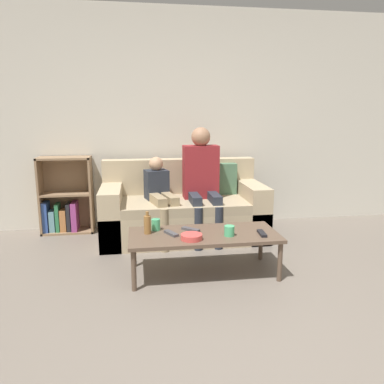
{
  "coord_description": "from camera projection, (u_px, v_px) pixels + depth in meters",
  "views": [
    {
      "loc": [
        -0.65,
        -1.75,
        1.38
      ],
      "look_at": [
        -0.12,
        1.78,
        0.63
      ],
      "focal_mm": 35.0,
      "sensor_mm": 36.0,
      "label": 1
    }
  ],
  "objects": [
    {
      "name": "tv_remote_2",
      "position": [
        191.0,
        229.0,
        3.29
      ],
      "size": [
        0.16,
        0.15,
        0.02
      ],
      "rotation": [
        0.0,
        0.0,
        0.81
      ],
      "color": "#47474C",
      "rests_on": "coffee_table"
    },
    {
      "name": "snack_bowl",
      "position": [
        192.0,
        237.0,
        3.06
      ],
      "size": [
        0.18,
        0.18,
        0.05
      ],
      "color": "#DB4C47",
      "rests_on": "coffee_table"
    },
    {
      "name": "wall_back",
      "position": [
        189.0,
        120.0,
        4.57
      ],
      "size": [
        12.0,
        0.06,
        2.6
      ],
      "color": "beige",
      "rests_on": "ground_plane"
    },
    {
      "name": "bookshelf",
      "position": [
        65.0,
        202.0,
        4.4
      ],
      "size": [
        0.59,
        0.28,
        0.89
      ],
      "color": "#8E7051",
      "rests_on": "ground_plane"
    },
    {
      "name": "person_child",
      "position": [
        161.0,
        194.0,
        4.02
      ],
      "size": [
        0.37,
        0.64,
        0.92
      ],
      "rotation": [
        0.0,
        0.0,
        0.25
      ],
      "color": "#9E8966",
      "rests_on": "ground_plane"
    },
    {
      "name": "coffee_table",
      "position": [
        204.0,
        237.0,
        3.22
      ],
      "size": [
        1.28,
        0.57,
        0.37
      ],
      "color": "brown",
      "rests_on": "ground_plane"
    },
    {
      "name": "bottle",
      "position": [
        147.0,
        224.0,
        3.2
      ],
      "size": [
        0.06,
        0.06,
        0.2
      ],
      "color": "olive",
      "rests_on": "coffee_table"
    },
    {
      "name": "cup_near",
      "position": [
        156.0,
        225.0,
        3.3
      ],
      "size": [
        0.08,
        0.08,
        0.1
      ],
      "color": "#4CB77A",
      "rests_on": "coffee_table"
    },
    {
      "name": "couch",
      "position": [
        183.0,
        211.0,
        4.23
      ],
      "size": [
        1.79,
        0.87,
        0.85
      ],
      "color": "tan",
      "rests_on": "ground_plane"
    },
    {
      "name": "person_adult",
      "position": [
        202.0,
        175.0,
        4.11
      ],
      "size": [
        0.39,
        0.61,
        1.23
      ],
      "rotation": [
        0.0,
        0.0,
        0.01
      ],
      "color": "#282D38",
      "rests_on": "ground_plane"
    },
    {
      "name": "ground_plane",
      "position": [
        261.0,
        367.0,
        2.07
      ],
      "size": [
        22.0,
        22.0,
        0.0
      ],
      "primitive_type": "plane",
      "color": "#70665B"
    },
    {
      "name": "tv_remote_1",
      "position": [
        262.0,
        233.0,
        3.18
      ],
      "size": [
        0.06,
        0.17,
        0.02
      ],
      "rotation": [
        0.0,
        0.0,
        -0.07
      ],
      "color": "black",
      "rests_on": "coffee_table"
    },
    {
      "name": "tv_remote_0",
      "position": [
        171.0,
        233.0,
        3.18
      ],
      "size": [
        0.12,
        0.17,
        0.02
      ],
      "rotation": [
        0.0,
        0.0,
        0.46
      ],
      "color": "#47474C",
      "rests_on": "coffee_table"
    },
    {
      "name": "cup_far",
      "position": [
        229.0,
        231.0,
        3.14
      ],
      "size": [
        0.09,
        0.09,
        0.09
      ],
      "color": "#4CB77A",
      "rests_on": "coffee_table"
    }
  ]
}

